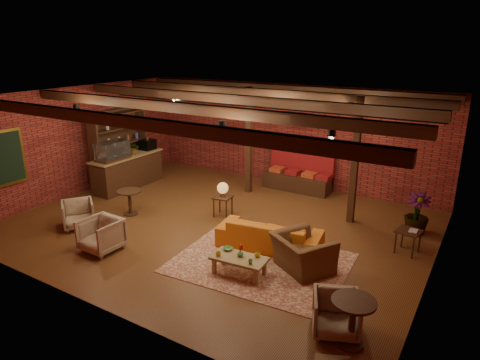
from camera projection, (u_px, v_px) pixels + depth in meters
The scene contains 29 objects.
floor at pixel (217, 225), 10.85m from camera, with size 10.00×10.00×0.00m, color #442611.
ceiling at pixel (215, 98), 9.86m from camera, with size 10.00×8.00×0.02m, color black.
wall_back at pixel (287, 135), 13.60m from camera, with size 10.00×0.02×3.20m, color maroon.
wall_front at pixel (80, 221), 7.11m from camera, with size 10.00×0.02×3.20m, color maroon.
wall_left at pixel (79, 140), 12.84m from camera, with size 0.02×8.00×3.20m, color maroon.
wall_right at pixel (440, 203), 7.87m from camera, with size 0.02×8.00×3.20m, color maroon.
ceiling_beams at pixel (215, 103), 9.90m from camera, with size 9.80×6.40×0.22m, color #311F10, non-canonical shape.
ceiling_pipe at pixel (250, 105), 11.27m from camera, with size 0.12×0.12×9.60m, color black.
post_left at pixel (249, 141), 12.76m from camera, with size 0.16×0.16×3.20m, color #311F10.
post_right at pixel (355, 162), 10.58m from camera, with size 0.16×0.16×3.20m, color #311F10.
service_counter at pixel (127, 163), 13.45m from camera, with size 0.80×2.50×1.60m, color #311F10, non-canonical shape.
plant_counter at pixel (133, 149), 13.44m from camera, with size 0.35×0.39×0.30m, color #337F33.
shelving_hutch at pixel (120, 148), 13.61m from camera, with size 0.52×2.00×2.40m, color #311F10, non-canonical shape.
chalkboard_menu at pixel (7, 158), 10.94m from camera, with size 0.08×0.96×1.46m, color black.
banquette at pixel (297, 174), 13.28m from camera, with size 2.10×0.70×1.00m, color maroon, non-canonical shape.
service_sign at pixel (294, 117), 12.34m from camera, with size 0.86×0.06×0.30m, color #FF4219.
ceiling_spotlights at pixel (215, 112), 9.97m from camera, with size 6.40×4.40×0.28m, color black, non-canonical shape.
rug at pixel (261, 263), 8.99m from camera, with size 3.51×2.69×0.01m, color maroon.
sofa at pixel (270, 234), 9.55m from camera, with size 2.31×0.90×0.67m, color #CB681C.
coffee_table at pixel (239, 259), 8.46m from camera, with size 1.15×0.64×0.63m.
side_table_lamp at pixel (223, 191), 11.19m from camera, with size 0.51×0.51×0.94m.
round_table_left at pixel (130, 198), 11.39m from camera, with size 0.65×0.65×0.67m.
armchair_a at pixel (78, 213), 10.63m from camera, with size 0.73×0.68×0.75m, color #C1B796.
armchair_b at pixel (101, 233), 9.43m from camera, with size 0.79×0.74×0.81m, color #C1B796.
armchair_right at pixel (303, 247), 8.60m from camera, with size 1.13×0.73×0.98m, color brown.
side_table_book at pixel (409, 232), 9.29m from camera, with size 0.56×0.56×0.56m.
round_table_right at pixel (353, 315), 6.41m from camera, with size 0.67×0.67×0.79m.
armchair_far at pixel (336, 312), 6.75m from camera, with size 0.72×0.67×0.74m, color #C1B796.
plant_tall at pixel (422, 174), 9.95m from camera, with size 1.69×1.69×3.02m, color #4C7F4C.
Camera 1 is at (5.71, -8.19, 4.45)m, focal length 32.00 mm.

